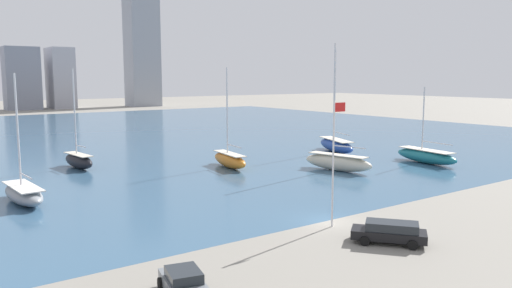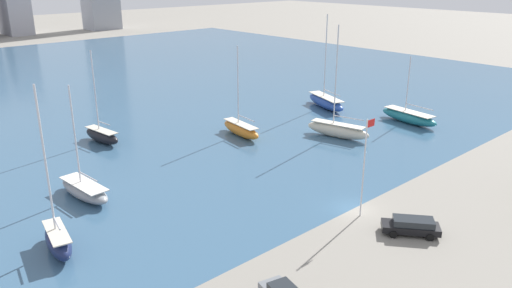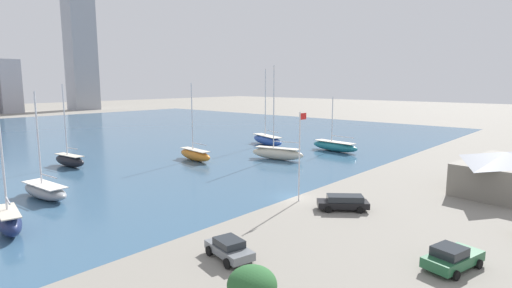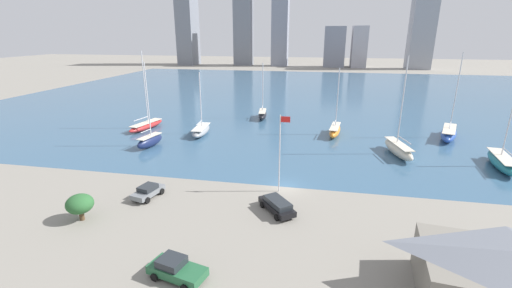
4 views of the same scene
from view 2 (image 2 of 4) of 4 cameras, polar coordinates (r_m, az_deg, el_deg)
name	(u,v)px [view 2 (image 2 of 4)]	position (r m, az deg, el deg)	size (l,w,h in m)	color
ground_plane	(353,209)	(51.42, 11.02, -7.29)	(500.00, 500.00, 0.00)	gray
harbor_water	(68,91)	(106.24, -20.73, 5.74)	(180.00, 140.00, 0.00)	#385B7A
flag_pole	(364,164)	(48.10, 12.28, -2.27)	(1.24, 0.14, 9.82)	silver
sailboat_gray	(84,190)	(55.49, -19.02, -4.95)	(3.11, 8.47, 11.98)	gray
sailboat_teal	(409,117)	(81.52, 17.05, 3.01)	(3.77, 10.44, 10.33)	#1E757F
sailboat_blue	(326,102)	(87.36, 7.99, 4.82)	(6.05, 10.91, 15.78)	#284CA8
sailboat_cream	(338,130)	(72.00, 9.32, 1.63)	(4.11, 9.76, 15.76)	beige
sailboat_navy	(58,240)	(46.04, -21.70, -10.13)	(2.96, 6.50, 14.45)	#19234C
sailboat_black	(102,135)	(72.18, -17.22, 0.96)	(2.67, 7.39, 12.69)	black
sailboat_orange	(241,129)	(71.75, -1.75, 1.74)	(2.98, 8.64, 12.87)	orange
parked_wagon_black	(411,226)	(47.77, 17.34, -8.90)	(4.69, 5.19, 1.55)	black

